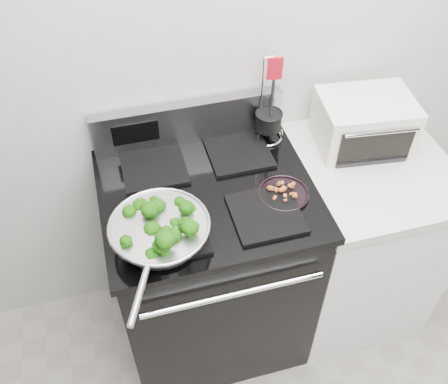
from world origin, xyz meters
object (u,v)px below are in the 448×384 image
object	(u,v)px
gas_range	(210,264)
skillet	(160,231)
utensil_holder	(268,125)
toaster_oven	(364,122)
bacon_plate	(284,192)

from	to	relation	value
gas_range	skillet	bearing A→B (deg)	-137.01
skillet	utensil_holder	world-z (taller)	utensil_holder
gas_range	skillet	world-z (taller)	gas_range
skillet	toaster_oven	bearing A→B (deg)	42.74
utensil_holder	toaster_oven	distance (m)	0.38
utensil_holder	bacon_plate	bearing A→B (deg)	-88.54
gas_range	bacon_plate	bearing A→B (deg)	-20.40
skillet	utensil_holder	distance (m)	0.67
toaster_oven	bacon_plate	bearing A→B (deg)	-144.76
gas_range	toaster_oven	world-z (taller)	same
gas_range	utensil_holder	distance (m)	0.66
bacon_plate	utensil_holder	world-z (taller)	utensil_holder
gas_range	toaster_oven	size ratio (longest dim) A/B	2.87
utensil_holder	toaster_oven	size ratio (longest dim) A/B	0.97
skillet	toaster_oven	size ratio (longest dim) A/B	1.30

